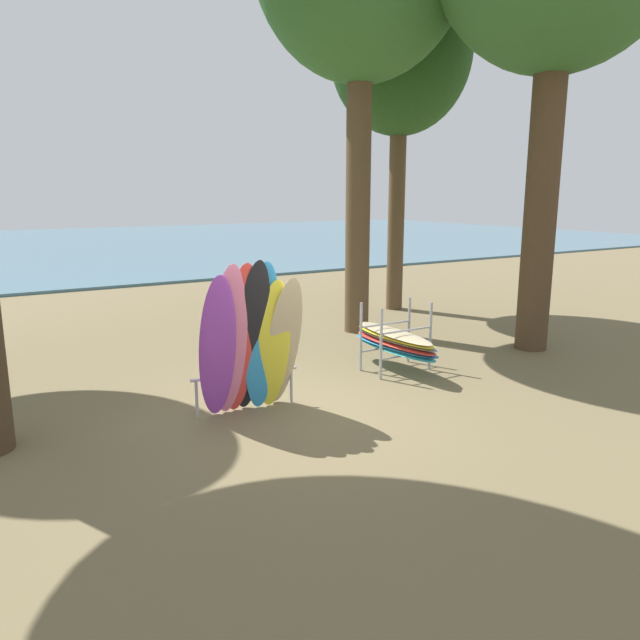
% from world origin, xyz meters
% --- Properties ---
extents(ground_plane, '(80.00, 80.00, 0.00)m').
position_xyz_m(ground_plane, '(0.00, 0.00, 0.00)').
color(ground_plane, brown).
extents(lake_water, '(80.00, 36.00, 0.10)m').
position_xyz_m(lake_water, '(0.00, 31.43, 0.05)').
color(lake_water, '#477084').
rests_on(lake_water, ground).
extents(tree_far_right_back, '(3.65, 3.65, 8.79)m').
position_xyz_m(tree_far_right_back, '(6.39, 5.76, 6.62)').
color(tree_far_right_back, brown).
rests_on(tree_far_right_back, ground).
extents(leaning_board_pile, '(1.61, 0.76, 2.29)m').
position_xyz_m(leaning_board_pile, '(-0.40, 0.36, 1.08)').
color(leaning_board_pile, purple).
rests_on(leaning_board_pile, ground).
extents(board_storage_rack, '(1.15, 2.13, 1.25)m').
position_xyz_m(board_storage_rack, '(2.74, 1.07, 0.55)').
color(board_storage_rack, '#9EA0A5').
rests_on(board_storage_rack, ground).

